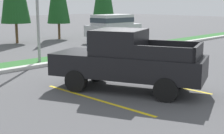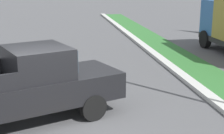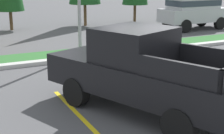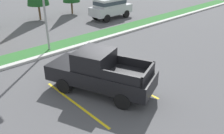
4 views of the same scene
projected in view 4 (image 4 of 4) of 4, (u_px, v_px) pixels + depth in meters
name	position (u px, v px, depth m)	size (l,w,h in m)	color
ground_plane	(104.00, 79.00, 12.64)	(120.00, 120.00, 0.00)	#4C4C4F
parking_line_near	(75.00, 103.00, 10.64)	(0.12, 4.80, 0.01)	yellow
parking_line_far	(123.00, 81.00, 12.53)	(0.12, 4.80, 0.01)	yellow
curb_strip	(56.00, 52.00, 15.92)	(56.00, 0.40, 0.15)	#B2B2AD
grass_median	(48.00, 49.00, 16.67)	(56.00, 1.80, 0.06)	#2D662D
pickup_truck_main	(99.00, 72.00, 11.15)	(3.71, 5.54, 2.10)	black
suv_distant	(111.00, 7.00, 24.00)	(4.64, 2.03, 2.10)	black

